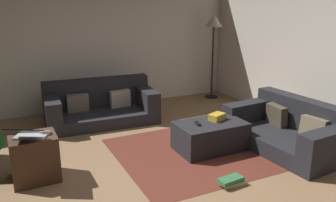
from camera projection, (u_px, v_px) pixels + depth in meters
name	position (u px, v px, depth m)	size (l,w,h in m)	color
ground_plane	(143.00, 179.00, 4.19)	(6.40, 6.40, 0.00)	#93704C
rear_partition	(78.00, 41.00, 6.54)	(6.40, 0.12, 2.60)	silver
couch_left	(100.00, 106.00, 6.11)	(1.89, 1.03, 0.71)	#26262B
couch_right	(290.00, 130.00, 5.02)	(1.08, 1.72, 0.68)	#26262B
ottoman	(210.00, 136.00, 4.97)	(0.96, 0.59, 0.40)	#26262B
gift_box	(217.00, 117.00, 5.01)	(0.23, 0.15, 0.09)	gold
tv_remote	(198.00, 124.00, 4.84)	(0.05, 0.16, 0.02)	black
side_table	(35.00, 158.00, 4.11)	(0.52, 0.44, 0.55)	#4C3323
laptop	(29.00, 133.00, 3.95)	(0.51, 0.54, 0.19)	silver
book_stack	(232.00, 181.00, 4.03)	(0.33, 0.17, 0.10)	beige
corner_lamp	(214.00, 27.00, 7.23)	(0.36, 0.36, 1.75)	black
area_rug	(210.00, 149.00, 5.02)	(2.60, 2.00, 0.01)	brown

